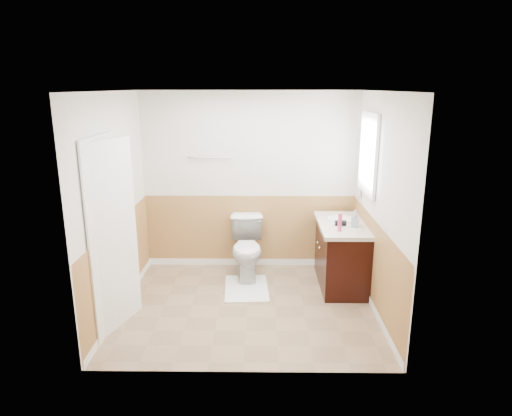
{
  "coord_description": "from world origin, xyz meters",
  "views": [
    {
      "loc": [
        0.16,
        -4.92,
        2.55
      ],
      "look_at": [
        0.1,
        0.25,
        1.15
      ],
      "focal_mm": 31.64,
      "sensor_mm": 36.0,
      "label": 1
    }
  ],
  "objects_px": {
    "bath_mat": "(246,288)",
    "soap_dispenser": "(355,219)",
    "toilet": "(247,249)",
    "lotion_bottle": "(340,222)",
    "vanity_cabinet": "(341,256)"
  },
  "relations": [
    {
      "from": "bath_mat",
      "to": "soap_dispenser",
      "type": "xyz_separation_m",
      "value": [
        1.36,
        0.02,
        0.94
      ]
    },
    {
      "from": "toilet",
      "to": "bath_mat",
      "type": "bearing_deg",
      "value": -93.23
    },
    {
      "from": "toilet",
      "to": "lotion_bottle",
      "type": "xyz_separation_m",
      "value": [
        1.14,
        -0.57,
        0.55
      ]
    },
    {
      "from": "toilet",
      "to": "lotion_bottle",
      "type": "relative_size",
      "value": 3.71
    },
    {
      "from": "lotion_bottle",
      "to": "toilet",
      "type": "bearing_deg",
      "value": 153.32
    },
    {
      "from": "lotion_bottle",
      "to": "soap_dispenser",
      "type": "xyz_separation_m",
      "value": [
        0.22,
        0.18,
        -0.01
      ]
    },
    {
      "from": "vanity_cabinet",
      "to": "soap_dispenser",
      "type": "bearing_deg",
      "value": -51.27
    },
    {
      "from": "lotion_bottle",
      "to": "bath_mat",
      "type": "bearing_deg",
      "value": 171.78
    },
    {
      "from": "bath_mat",
      "to": "soap_dispenser",
      "type": "bearing_deg",
      "value": 0.66
    },
    {
      "from": "toilet",
      "to": "soap_dispenser",
      "type": "xyz_separation_m",
      "value": [
        1.36,
        -0.39,
        0.54
      ]
    },
    {
      "from": "vanity_cabinet",
      "to": "lotion_bottle",
      "type": "bearing_deg",
      "value": -106.87
    },
    {
      "from": "toilet",
      "to": "vanity_cabinet",
      "type": "xyz_separation_m",
      "value": [
        1.24,
        -0.24,
        -0.01
      ]
    },
    {
      "from": "soap_dispenser",
      "to": "lotion_bottle",
      "type": "bearing_deg",
      "value": -140.68
    },
    {
      "from": "vanity_cabinet",
      "to": "toilet",
      "type": "bearing_deg",
      "value": 168.92
    },
    {
      "from": "toilet",
      "to": "vanity_cabinet",
      "type": "distance_m",
      "value": 1.26
    }
  ]
}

